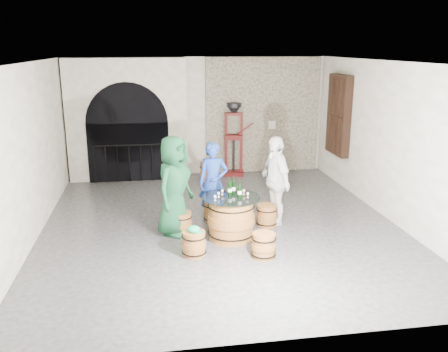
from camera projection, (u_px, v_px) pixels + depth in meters
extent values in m
plane|color=#2C2C2F|center=(220.00, 224.00, 9.60)|extent=(8.00, 8.00, 0.00)
plane|color=silver|center=(198.00, 117.00, 12.98)|extent=(8.00, 0.00, 8.00)
plane|color=silver|center=(272.00, 219.00, 5.37)|extent=(8.00, 0.00, 8.00)
plane|color=silver|center=(31.00, 153.00, 8.65)|extent=(0.00, 8.00, 8.00)
plane|color=silver|center=(389.00, 141.00, 9.70)|extent=(0.00, 8.00, 8.00)
plane|color=beige|center=(220.00, 62.00, 8.75)|extent=(8.00, 8.00, 0.00)
cube|color=gray|center=(263.00, 116.00, 13.20)|extent=(3.20, 0.12, 3.18)
cube|color=silver|center=(128.00, 120.00, 12.46)|extent=(3.10, 0.50, 3.18)
cube|color=black|center=(129.00, 153.00, 12.43)|extent=(2.10, 0.03, 1.55)
cylinder|color=black|center=(127.00, 123.00, 12.22)|extent=(2.10, 0.03, 2.10)
cylinder|color=black|center=(128.00, 145.00, 12.31)|extent=(1.79, 0.04, 0.04)
cylinder|color=black|center=(94.00, 165.00, 12.31)|extent=(0.02, 0.02, 0.98)
cylinder|color=black|center=(106.00, 165.00, 12.35)|extent=(0.02, 0.02, 0.98)
cylinder|color=black|center=(118.00, 164.00, 12.40)|extent=(0.02, 0.02, 0.98)
cylinder|color=black|center=(129.00, 164.00, 12.44)|extent=(0.02, 0.02, 0.98)
cylinder|color=black|center=(141.00, 163.00, 12.49)|extent=(0.02, 0.02, 0.98)
cylinder|color=black|center=(152.00, 163.00, 12.53)|extent=(0.02, 0.02, 0.98)
cylinder|color=black|center=(163.00, 162.00, 12.58)|extent=(0.02, 0.02, 0.98)
cube|color=black|center=(339.00, 115.00, 11.92)|extent=(0.20, 1.10, 2.00)
cube|color=black|center=(337.00, 115.00, 11.91)|extent=(0.06, 0.88, 1.76)
cube|color=black|center=(338.00, 115.00, 11.91)|extent=(0.22, 0.92, 0.06)
cube|color=black|center=(343.00, 117.00, 11.64)|extent=(0.22, 0.06, 1.80)
cube|color=black|center=(338.00, 115.00, 11.91)|extent=(0.22, 0.06, 1.80)
cube|color=black|center=(334.00, 113.00, 12.19)|extent=(0.22, 0.06, 1.80)
cylinder|color=#94602A|center=(231.00, 219.00, 8.78)|extent=(0.82, 0.82, 0.78)
cylinder|color=#94602A|center=(231.00, 219.00, 8.78)|extent=(0.88, 0.88, 0.17)
torus|color=black|center=(231.00, 232.00, 8.85)|extent=(0.88, 0.88, 0.02)
torus|color=black|center=(231.00, 205.00, 8.71)|extent=(0.88, 0.88, 0.02)
cylinder|color=#94602A|center=(231.00, 198.00, 8.68)|extent=(0.84, 0.84, 0.02)
cylinder|color=black|center=(231.00, 197.00, 8.67)|extent=(1.07, 1.07, 0.01)
cylinder|color=#94602A|center=(181.00, 223.00, 9.06)|extent=(0.39, 0.39, 0.41)
cylinder|color=#94602A|center=(181.00, 223.00, 9.06)|extent=(0.42, 0.42, 0.09)
torus|color=black|center=(182.00, 230.00, 9.10)|extent=(0.43, 0.43, 0.02)
torus|color=black|center=(181.00, 217.00, 9.02)|extent=(0.43, 0.43, 0.02)
cylinder|color=#94602A|center=(181.00, 213.00, 9.00)|extent=(0.40, 0.40, 0.02)
cylinder|color=#94602A|center=(214.00, 211.00, 9.71)|extent=(0.39, 0.39, 0.41)
cylinder|color=#94602A|center=(214.00, 211.00, 9.71)|extent=(0.42, 0.42, 0.09)
torus|color=black|center=(214.00, 218.00, 9.75)|extent=(0.43, 0.43, 0.02)
torus|color=black|center=(214.00, 205.00, 9.68)|extent=(0.43, 0.43, 0.02)
cylinder|color=#94602A|center=(214.00, 201.00, 9.66)|extent=(0.40, 0.40, 0.02)
cylinder|color=#94602A|center=(267.00, 216.00, 9.46)|extent=(0.39, 0.39, 0.41)
cylinder|color=#94602A|center=(267.00, 216.00, 9.46)|extent=(0.42, 0.42, 0.09)
torus|color=black|center=(267.00, 222.00, 9.50)|extent=(0.43, 0.43, 0.02)
torus|color=black|center=(267.00, 209.00, 9.43)|extent=(0.43, 0.43, 0.02)
cylinder|color=#94602A|center=(267.00, 206.00, 9.41)|extent=(0.40, 0.40, 0.02)
cylinder|color=#94602A|center=(264.00, 246.00, 8.05)|extent=(0.39, 0.39, 0.41)
cylinder|color=#94602A|center=(264.00, 246.00, 8.05)|extent=(0.42, 0.42, 0.09)
torus|color=black|center=(264.00, 253.00, 8.09)|extent=(0.43, 0.43, 0.02)
torus|color=black|center=(264.00, 238.00, 8.01)|extent=(0.43, 0.43, 0.02)
cylinder|color=#94602A|center=(264.00, 234.00, 7.99)|extent=(0.40, 0.40, 0.02)
cylinder|color=#94602A|center=(194.00, 244.00, 8.12)|extent=(0.39, 0.39, 0.41)
cylinder|color=#94602A|center=(194.00, 244.00, 8.12)|extent=(0.42, 0.42, 0.09)
torus|color=black|center=(194.00, 252.00, 8.16)|extent=(0.43, 0.43, 0.02)
torus|color=black|center=(194.00, 236.00, 8.09)|extent=(0.43, 0.43, 0.02)
cylinder|color=#94602A|center=(194.00, 232.00, 8.07)|extent=(0.40, 0.40, 0.02)
ellipsoid|color=#0D985D|center=(194.00, 229.00, 8.05)|extent=(0.21, 0.21, 0.12)
cylinder|color=#0D985D|center=(199.00, 232.00, 8.05)|extent=(0.14, 0.14, 0.01)
imported|color=#113E24|center=(174.00, 186.00, 8.89)|extent=(1.03, 1.11, 1.91)
imported|color=navy|center=(213.00, 182.00, 9.57)|extent=(0.66, 0.50, 1.64)
imported|color=silver|center=(275.00, 181.00, 9.42)|extent=(0.64, 1.12, 1.79)
cylinder|color=black|center=(230.00, 189.00, 8.73)|extent=(0.07, 0.07, 0.22)
cylinder|color=white|center=(230.00, 190.00, 8.73)|extent=(0.08, 0.08, 0.06)
cone|color=black|center=(230.00, 183.00, 8.70)|extent=(0.07, 0.07, 0.05)
cylinder|color=black|center=(230.00, 180.00, 8.68)|extent=(0.03, 0.03, 0.07)
cylinder|color=black|center=(240.00, 192.00, 8.59)|extent=(0.07, 0.07, 0.22)
cylinder|color=white|center=(240.00, 192.00, 8.59)|extent=(0.08, 0.08, 0.06)
cone|color=black|center=(240.00, 185.00, 8.56)|extent=(0.07, 0.07, 0.05)
cylinder|color=black|center=(240.00, 182.00, 8.54)|extent=(0.03, 0.03, 0.07)
cylinder|color=black|center=(234.00, 188.00, 8.81)|extent=(0.07, 0.07, 0.22)
cylinder|color=white|center=(234.00, 189.00, 8.82)|extent=(0.08, 0.08, 0.06)
cone|color=black|center=(234.00, 182.00, 8.78)|extent=(0.07, 0.07, 0.05)
cylinder|color=black|center=(234.00, 179.00, 8.77)|extent=(0.03, 0.03, 0.07)
cylinder|color=#94602A|center=(208.00, 174.00, 12.23)|extent=(0.40, 0.40, 0.56)
cylinder|color=#94602A|center=(208.00, 174.00, 12.23)|extent=(0.43, 0.43, 0.12)
torus|color=black|center=(208.00, 181.00, 12.28)|extent=(0.44, 0.44, 0.02)
torus|color=black|center=(208.00, 167.00, 12.17)|extent=(0.44, 0.44, 0.02)
cylinder|color=#94602A|center=(208.00, 163.00, 12.15)|extent=(0.41, 0.41, 0.02)
cube|color=#55110E|center=(234.00, 173.00, 13.22)|extent=(0.62, 0.54, 0.11)
cube|color=#55110E|center=(234.00, 137.00, 12.95)|extent=(0.55, 0.41, 0.13)
cube|color=#55110E|center=(234.00, 114.00, 12.78)|extent=(0.51, 0.22, 0.07)
cylinder|color=black|center=(234.00, 153.00, 13.07)|extent=(0.06, 0.06, 1.05)
cylinder|color=black|center=(234.00, 105.00, 12.71)|extent=(0.40, 0.40, 0.09)
cone|color=black|center=(234.00, 110.00, 12.75)|extent=(0.40, 0.40, 0.21)
cube|color=#55110E|center=(226.00, 143.00, 13.00)|extent=(0.09, 0.09, 1.68)
cube|color=#55110E|center=(241.00, 143.00, 12.99)|extent=(0.09, 0.09, 1.68)
cylinder|color=#55110E|center=(245.00, 129.00, 12.83)|extent=(0.45, 0.12, 0.33)
cube|color=silver|center=(272.00, 125.00, 13.22)|extent=(0.18, 0.10, 0.22)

